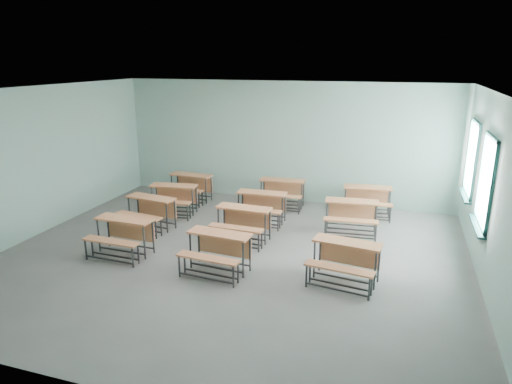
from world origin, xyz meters
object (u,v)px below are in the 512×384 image
at_px(desk_unit_r1c1, 242,219).
at_px(desk_unit_r3c2, 367,197).
at_px(desk_unit_r0c1, 217,247).
at_px(desk_unit_r2c1, 261,203).
at_px(desk_unit_r1c0, 149,208).
at_px(desk_unit_r2c0, 172,195).
at_px(desk_unit_r3c0, 189,184).
at_px(desk_unit_r3c1, 282,189).
at_px(desk_unit_r0c0, 122,231).
at_px(desk_unit_r2c2, 351,212).
at_px(desk_unit_r0c2, 345,256).

xyz_separation_m(desk_unit_r1c1, desk_unit_r3c2, (2.38, 2.47, 0.00)).
xyz_separation_m(desk_unit_r0c1, desk_unit_r2c1, (-0.03, 2.72, 0.00)).
relative_size(desk_unit_r2c1, desk_unit_r3c2, 0.96).
relative_size(desk_unit_r1c0, desk_unit_r2c0, 1.00).
distance_m(desk_unit_r3c0, desk_unit_r3c1, 2.54).
bearing_deg(desk_unit_r2c0, desk_unit_r0c0, -92.25).
distance_m(desk_unit_r3c1, desk_unit_r3c2, 2.18).
bearing_deg(desk_unit_r2c1, desk_unit_r2c0, 179.83).
height_order(desk_unit_r0c0, desk_unit_r1c0, same).
height_order(desk_unit_r1c0, desk_unit_r2c1, same).
relative_size(desk_unit_r1c0, desk_unit_r1c1, 1.06).
distance_m(desk_unit_r2c1, desk_unit_r3c1, 1.28).
relative_size(desk_unit_r0c0, desk_unit_r2c1, 1.00).
relative_size(desk_unit_r1c0, desk_unit_r3c2, 1.01).
height_order(desk_unit_r3c0, desk_unit_r3c2, same).
bearing_deg(desk_unit_r2c2, desk_unit_r0c2, -91.43).
relative_size(desk_unit_r3c1, desk_unit_r3c2, 0.97).
xyz_separation_m(desk_unit_r2c0, desk_unit_r3c1, (2.44, 1.35, 0.00)).
distance_m(desk_unit_r0c1, desk_unit_r1c0, 2.81).
bearing_deg(desk_unit_r0c1, desk_unit_r0c0, -178.98).
bearing_deg(desk_unit_r3c2, desk_unit_r2c0, -170.40).
distance_m(desk_unit_r0c1, desk_unit_r1c1, 1.53).
bearing_deg(desk_unit_r3c0, desk_unit_r2c0, -81.64).
xyz_separation_m(desk_unit_r3c1, desk_unit_r3c2, (2.18, 0.00, 0.00)).
relative_size(desk_unit_r0c0, desk_unit_r3c0, 0.98).
distance_m(desk_unit_r0c2, desk_unit_r1c0, 4.76).
height_order(desk_unit_r1c0, desk_unit_r1c1, same).
xyz_separation_m(desk_unit_r1c1, desk_unit_r2c1, (0.04, 1.20, 0.00)).
xyz_separation_m(desk_unit_r0c1, desk_unit_r0c2, (2.25, 0.30, 0.00)).
relative_size(desk_unit_r0c1, desk_unit_r2c1, 1.03).
xyz_separation_m(desk_unit_r0c2, desk_unit_r2c1, (-2.28, 2.43, 0.00)).
xyz_separation_m(desk_unit_r0c0, desk_unit_r1c1, (2.01, 1.39, 0.00)).
xyz_separation_m(desk_unit_r0c0, desk_unit_r0c2, (4.33, 0.16, 0.00)).
distance_m(desk_unit_r2c1, desk_unit_r2c2, 2.11).
bearing_deg(desk_unit_r2c0, desk_unit_r3c2, 8.84).
height_order(desk_unit_r2c0, desk_unit_r2c2, same).
bearing_deg(desk_unit_r3c1, desk_unit_r3c2, -3.63).
bearing_deg(desk_unit_r3c1, desk_unit_r1c0, -139.19).
xyz_separation_m(desk_unit_r2c2, desk_unit_r3c0, (-4.47, 1.06, 0.00)).
height_order(desk_unit_r1c1, desk_unit_r2c1, same).
relative_size(desk_unit_r0c0, desk_unit_r0c1, 0.97).
xyz_separation_m(desk_unit_r0c1, desk_unit_r1c0, (-2.34, 1.57, 0.00)).
bearing_deg(desk_unit_r3c2, desk_unit_r0c1, -126.75).
distance_m(desk_unit_r1c0, desk_unit_r3c0, 2.20).
bearing_deg(desk_unit_r1c0, desk_unit_r2c0, 96.35).
height_order(desk_unit_r0c0, desk_unit_r3c1, same).
xyz_separation_m(desk_unit_r2c0, desk_unit_r2c2, (4.38, 0.06, 0.00)).
bearing_deg(desk_unit_r2c0, desk_unit_r2c1, -5.55).
distance_m(desk_unit_r0c2, desk_unit_r2c1, 3.33).
distance_m(desk_unit_r1c1, desk_unit_r3c0, 3.23).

